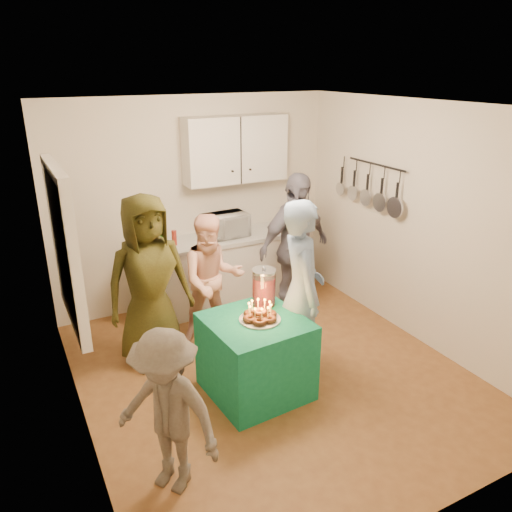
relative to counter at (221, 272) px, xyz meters
name	(u,v)px	position (x,y,z in m)	size (l,w,h in m)	color
floor	(272,373)	(-0.20, -1.70, -0.43)	(4.00, 4.00, 0.00)	brown
ceiling	(276,106)	(-0.20, -1.70, 2.17)	(4.00, 4.00, 0.00)	white
back_wall	(195,203)	(-0.20, 0.30, 0.87)	(3.60, 3.60, 0.00)	silver
left_wall	(68,291)	(-2.00, -1.70, 0.87)	(4.00, 4.00, 0.00)	silver
right_wall	(419,226)	(1.60, -1.70, 0.87)	(4.00, 4.00, 0.00)	silver
window_night	(62,248)	(-1.97, -1.40, 1.12)	(0.04, 1.00, 1.20)	black
counter	(221,272)	(0.00, 0.00, 0.00)	(2.20, 0.58, 0.86)	white
countertop	(220,239)	(0.00, 0.00, 0.46)	(2.24, 0.62, 0.05)	beige
upper_cabinet	(236,149)	(0.30, 0.15, 1.52)	(1.30, 0.30, 0.80)	white
pot_rack	(373,186)	(1.52, -1.00, 1.17)	(0.12, 1.00, 0.60)	black
microwave	(226,225)	(0.09, 0.00, 0.62)	(0.52, 0.35, 0.29)	white
party_table	(256,356)	(-0.48, -1.88, -0.05)	(0.85, 0.85, 0.76)	#127B51
donut_cake	(260,311)	(-0.45, -1.90, 0.42)	(0.38, 0.38, 0.18)	#381C0C
punch_jar	(264,288)	(-0.26, -1.63, 0.50)	(0.22, 0.22, 0.34)	#AD0D1F
man_birthday	(302,291)	(0.05, -1.81, 0.47)	(0.66, 0.43, 1.80)	#8FACD1
woman_back_left	(149,281)	(-1.17, -0.89, 0.46)	(0.88, 0.57, 1.79)	brown
woman_back_center	(212,280)	(-0.45, -0.81, 0.30)	(0.71, 0.56, 1.47)	#FF9A85
woman_back_right	(295,247)	(0.65, -0.71, 0.46)	(1.05, 0.44, 1.78)	black
child_near_left	(167,413)	(-1.56, -2.60, 0.21)	(0.83, 0.48, 1.29)	#534A42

